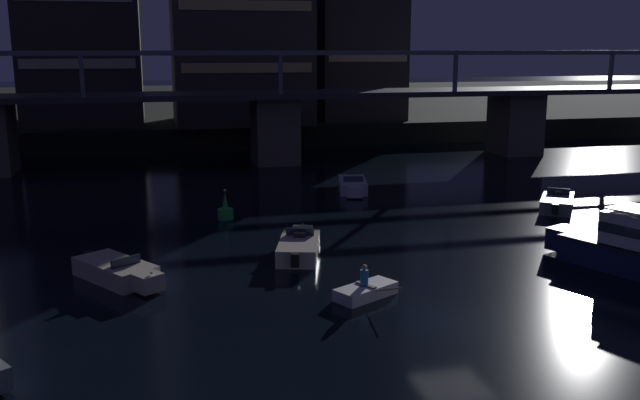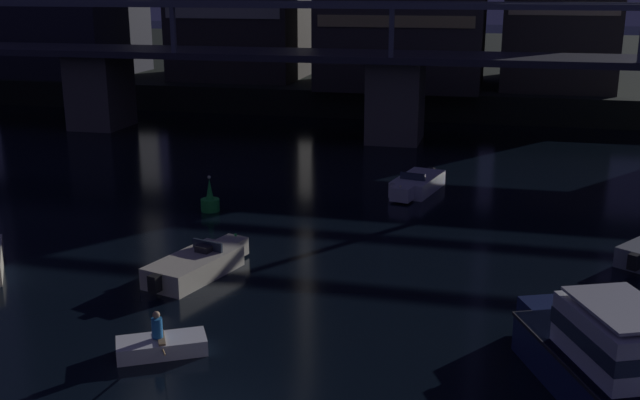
# 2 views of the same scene
# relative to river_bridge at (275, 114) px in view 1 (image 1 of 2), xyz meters

# --- Properties ---
(ground_plane) EXTENTS (400.00, 400.00, 0.00)m
(ground_plane) POSITION_rel_river_bridge_xyz_m (0.00, -36.41, -4.12)
(ground_plane) COLOR black
(far_riverbank) EXTENTS (240.00, 80.00, 2.20)m
(far_riverbank) POSITION_rel_river_bridge_xyz_m (0.00, 48.01, -3.02)
(far_riverbank) COLOR black
(far_riverbank) RESTS_ON ground
(river_bridge) EXTENTS (95.83, 6.40, 9.38)m
(river_bridge) POSITION_rel_river_bridge_xyz_m (0.00, 0.00, 0.00)
(river_bridge) COLOR #605B51
(river_bridge) RESTS_ON ground
(speedboat_near_center) EXTENTS (2.82, 5.17, 1.16)m
(speedboat_near_center) POSITION_rel_river_bridge_xyz_m (-3.65, -27.05, -3.70)
(speedboat_near_center) COLOR beige
(speedboat_near_center) RESTS_ON ground
(speedboat_near_right) EXTENTS (2.63, 5.21, 1.16)m
(speedboat_near_right) POSITION_rel_river_bridge_xyz_m (3.00, -13.31, -3.70)
(speedboat_near_right) COLOR silver
(speedboat_near_right) RESTS_ON ground
(speedboat_mid_left) EXTENTS (3.87, 4.76, 1.16)m
(speedboat_mid_left) POSITION_rel_river_bridge_xyz_m (-11.79, -28.88, -3.70)
(speedboat_mid_left) COLOR beige
(speedboat_mid_left) RESTS_ON ground
(speedboat_far_left) EXTENTS (3.91, 4.74, 1.16)m
(speedboat_far_left) POSITION_rel_river_bridge_xyz_m (13.62, -21.27, -3.70)
(speedboat_far_left) COLOR gray
(speedboat_far_left) RESTS_ON ground
(channel_buoy) EXTENTS (0.90, 0.90, 1.76)m
(channel_buoy) POSITION_rel_river_bridge_xyz_m (-6.27, -19.09, -3.64)
(channel_buoy) COLOR green
(channel_buoy) RESTS_ON ground
(dinghy_with_paddler) EXTENTS (2.81, 2.71, 1.36)m
(dinghy_with_paddler) POSITION_rel_river_bridge_xyz_m (-2.29, -33.21, -3.84)
(dinghy_with_paddler) COLOR silver
(dinghy_with_paddler) RESTS_ON ground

